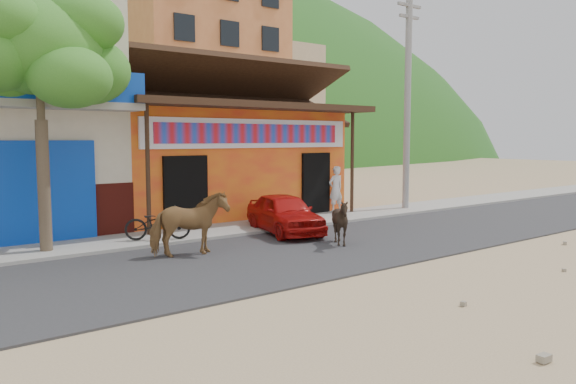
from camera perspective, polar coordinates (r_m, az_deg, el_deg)
name	(u,v)px	position (r m, az deg, el deg)	size (l,w,h in m)	color
ground	(368,274)	(11.46, 8.14, -8.22)	(120.00, 120.00, 0.00)	#9E825B
road	(291,253)	(13.27, 0.30, -6.18)	(60.00, 5.00, 0.04)	#28282B
sidewalk	(215,232)	(16.11, -7.44, -4.01)	(60.00, 2.00, 0.12)	gray
dance_club	(206,163)	(20.37, -8.37, 2.89)	(8.00, 6.00, 3.60)	orange
apartment_front	(191,85)	(36.15, -9.79, 10.64)	(9.00, 9.00, 12.00)	#CC723F
apartment_rear	(256,110)	(45.88, -3.32, 8.35)	(8.00, 8.00, 10.00)	tan
tree	(41,120)	(13.94, -23.79, 6.74)	(3.00, 3.00, 6.00)	#2D721E
utility_pole	(408,99)	(21.30, 12.05, 9.18)	(0.24, 0.24, 8.00)	gray
cow_tan	(189,224)	(12.89, -10.01, -3.24)	(0.78, 1.72, 1.45)	olive
cow_dark	(341,222)	(14.05, 5.40, -3.05)	(0.94, 1.06, 1.17)	black
red_car	(285,213)	(15.76, -0.35, -2.17)	(1.33, 3.31, 1.13)	#B30F0C
scooter	(158,223)	(14.70, -13.10, -3.08)	(0.57, 1.64, 0.86)	black
pedestrian	(336,189)	(19.72, 4.87, 0.29)	(0.59, 0.39, 1.61)	silver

